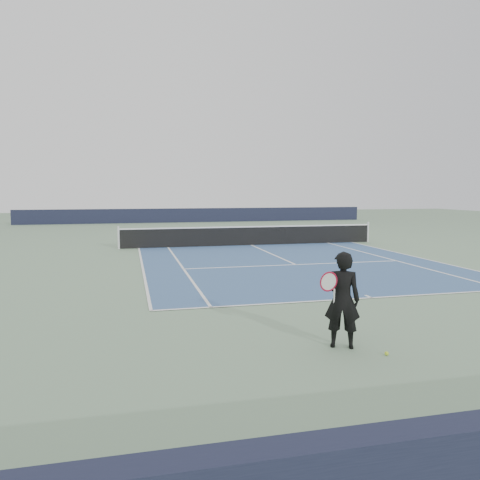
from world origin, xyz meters
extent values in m
plane|color=gray|center=(0.00, 0.00, 0.00)|extent=(80.00, 80.00, 0.00)
cube|color=#385885|center=(0.00, 0.00, 0.01)|extent=(10.97, 23.77, 0.01)
cylinder|color=silver|center=(-6.40, 0.00, 0.54)|extent=(0.10, 0.10, 1.07)
cylinder|color=silver|center=(6.40, 0.00, 0.54)|extent=(0.10, 0.10, 1.07)
cube|color=black|center=(0.00, 0.00, 0.46)|extent=(12.80, 0.03, 0.90)
cube|color=white|center=(0.00, 0.00, 0.93)|extent=(12.80, 0.04, 0.06)
cube|color=black|center=(0.00, 17.88, 0.60)|extent=(30.00, 0.25, 1.20)
imported|color=black|center=(-2.38, -15.12, 0.84)|extent=(0.77, 0.67, 1.68)
torus|color=#A10D27|center=(-2.66, -15.17, 1.18)|extent=(0.34, 0.18, 0.36)
cylinder|color=white|center=(-2.66, -15.17, 1.18)|extent=(0.29, 0.14, 0.32)
cylinder|color=white|center=(-2.54, -15.14, 0.92)|extent=(0.08, 0.13, 0.27)
sphere|color=#BFDA2C|center=(-1.83, -15.68, 0.03)|extent=(0.07, 0.07, 0.07)
camera|label=1|loc=(-5.93, -22.39, 2.71)|focal=35.00mm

